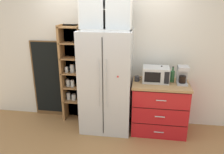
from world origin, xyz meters
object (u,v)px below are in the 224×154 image
bottle_amber (161,74)px  bottle_green (172,75)px  microwave (156,74)px  mug_charcoal (137,79)px  refrigerator (106,82)px  chalkboard_menu (48,79)px  mug_cream (161,80)px  coffee_maker (182,75)px

bottle_amber → bottle_green: bearing=-4.9°
microwave → mug_charcoal: 0.33m
refrigerator → chalkboard_menu: 1.27m
mug_cream → chalkboard_menu: bearing=172.9°
mug_cream → bottle_green: size_ratio=0.44×
mug_charcoal → bottle_amber: (0.40, 0.06, 0.08)m
bottle_green → bottle_amber: (-0.19, 0.02, -0.00)m
refrigerator → microwave: refrigerator is taller
bottle_green → chalkboard_menu: chalkboard_menu is taller
mug_cream → mug_charcoal: (-0.41, 0.02, -0.00)m
mug_cream → chalkboard_menu: chalkboard_menu is taller
coffee_maker → mug_charcoal: coffee_maker is taller
coffee_maker → bottle_amber: (-0.34, 0.08, -0.04)m
coffee_maker → bottle_green: 0.17m
refrigerator → microwave: (0.84, 0.07, 0.15)m
mug_cream → bottle_green: 0.21m
coffee_maker → mug_cream: (-0.34, 0.01, -0.11)m
bottle_amber → chalkboard_menu: (-2.16, 0.19, -0.26)m
mug_charcoal → chalkboard_menu: chalkboard_menu is taller
microwave → coffee_maker: coffee_maker is taller
microwave → mug_cream: bearing=-20.2°
microwave → bottle_amber: size_ratio=1.62×
chalkboard_menu → bottle_amber: bearing=-5.1°
mug_cream → mug_charcoal: size_ratio=0.99×
bottle_green → bottle_amber: size_ratio=1.00×
mug_cream → bottle_amber: 0.11m
refrigerator → chalkboard_menu: bearing=165.8°
microwave → mug_charcoal: size_ratio=3.64×
refrigerator → chalkboard_menu: (-1.23, 0.31, -0.13)m
mug_cream → mug_charcoal: mug_cream is taller
bottle_green → bottle_amber: same height
refrigerator → bottle_amber: refrigerator is taller
refrigerator → mug_charcoal: size_ratio=14.77×
microwave → coffee_maker: 0.43m
coffee_maker → mug_charcoal: (-0.75, 0.02, -0.11)m
refrigerator → bottle_green: refrigerator is taller
bottle_green → refrigerator: bearing=-174.9°
coffee_maker → chalkboard_menu: (-2.50, 0.28, -0.30)m
mug_charcoal → bottle_green: size_ratio=0.44×
bottle_green → chalkboard_menu: (-2.35, 0.21, -0.26)m
coffee_maker → refrigerator: bearing=-178.5°
mug_charcoal → bottle_green: bearing=4.1°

